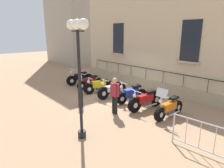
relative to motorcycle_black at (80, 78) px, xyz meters
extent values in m
plane|color=#9E7A5B|center=(-0.13, 3.66, -0.47)|extent=(60.00, 60.00, 0.00)
cube|color=#C6B28E|center=(-3.11, 3.66, 2.70)|extent=(0.60, 12.61, 6.33)
cube|color=tan|center=(-2.73, 3.66, -0.14)|extent=(0.20, 12.61, 0.65)
cube|color=black|center=(-2.79, 6.43, 2.69)|extent=(0.06, 1.06, 2.10)
cube|color=tan|center=(-2.71, 6.43, 1.59)|extent=(0.24, 1.26, 0.10)
cube|color=black|center=(-2.79, 0.88, 2.69)|extent=(0.06, 1.06, 2.10)
cube|color=tan|center=(-2.71, 0.88, 1.59)|extent=(0.24, 1.26, 0.10)
cube|color=black|center=(-2.69, 3.66, 0.89)|extent=(0.03, 10.60, 0.03)
cylinder|color=black|center=(-2.69, -1.64, 0.54)|extent=(0.02, 0.02, 0.70)
cylinder|color=black|center=(-2.69, -0.32, 0.54)|extent=(0.02, 0.02, 0.70)
cylinder|color=black|center=(-2.69, 1.01, 0.54)|extent=(0.02, 0.02, 0.70)
cylinder|color=black|center=(-2.69, 2.33, 0.54)|extent=(0.02, 0.02, 0.70)
cylinder|color=black|center=(-2.69, 3.66, 0.54)|extent=(0.02, 0.02, 0.70)
cylinder|color=black|center=(-2.69, 4.98, 0.54)|extent=(0.02, 0.02, 0.70)
cylinder|color=black|center=(-2.69, 6.30, 0.54)|extent=(0.02, 0.02, 0.70)
cylinder|color=black|center=(-2.69, 7.63, 0.54)|extent=(0.02, 0.02, 0.70)
cylinder|color=black|center=(0.61, -0.11, -0.11)|extent=(0.72, 0.23, 0.71)
cylinder|color=silver|center=(0.61, -0.11, -0.11)|extent=(0.27, 0.17, 0.25)
cylinder|color=black|center=(-0.64, 0.11, -0.11)|extent=(0.72, 0.23, 0.71)
cylinder|color=silver|center=(-0.64, 0.11, -0.11)|extent=(0.27, 0.17, 0.25)
cube|color=black|center=(0.03, -0.01, 0.13)|extent=(0.75, 0.44, 0.40)
cube|color=#4C4C51|center=(-0.07, 0.01, -0.14)|extent=(0.46, 0.32, 0.25)
cube|color=black|center=(-0.26, 0.04, 0.36)|extent=(0.44, 0.35, 0.10)
cylinder|color=silver|center=(0.56, -0.10, 0.27)|extent=(0.17, 0.09, 0.76)
cylinder|color=silver|center=(0.51, -0.09, 0.64)|extent=(0.16, 0.70, 0.04)
sphere|color=white|center=(0.63, -0.11, 0.46)|extent=(0.16, 0.16, 0.16)
cylinder|color=silver|center=(-0.16, 0.20, -0.27)|extent=(0.64, 0.19, 0.08)
cylinder|color=black|center=(0.68, 1.27, -0.16)|extent=(0.60, 0.12, 0.60)
cylinder|color=silver|center=(0.68, 1.27, -0.16)|extent=(0.21, 0.13, 0.21)
cylinder|color=black|center=(-0.77, 1.22, -0.16)|extent=(0.60, 0.12, 0.60)
cylinder|color=silver|center=(-0.77, 1.22, -0.16)|extent=(0.21, 0.13, 0.21)
cube|color=maroon|center=(0.01, 1.25, 0.07)|extent=(0.82, 0.31, 0.38)
cube|color=#4C4C51|center=(-0.09, 1.25, -0.19)|extent=(0.49, 0.25, 0.21)
cube|color=black|center=(-0.33, 1.24, 0.28)|extent=(0.46, 0.27, 0.10)
cylinder|color=silver|center=(0.63, 1.27, 0.20)|extent=(0.16, 0.06, 0.74)
cylinder|color=silver|center=(0.58, 1.27, 0.57)|extent=(0.06, 0.64, 0.04)
sphere|color=white|center=(0.70, 1.27, 0.39)|extent=(0.16, 0.16, 0.16)
cylinder|color=silver|center=(-0.25, 1.40, -0.30)|extent=(0.73, 0.10, 0.08)
cylinder|color=black|center=(0.78, 2.26, -0.14)|extent=(0.67, 0.31, 0.65)
cylinder|color=silver|center=(0.78, 2.26, -0.14)|extent=(0.26, 0.23, 0.23)
cylinder|color=black|center=(-0.55, 2.59, -0.14)|extent=(0.67, 0.31, 0.65)
cylinder|color=silver|center=(-0.55, 2.59, -0.14)|extent=(0.26, 0.23, 0.23)
cube|color=gold|center=(0.16, 2.41, 0.09)|extent=(0.90, 0.49, 0.38)
cube|color=#4C4C51|center=(0.06, 2.44, -0.17)|extent=(0.55, 0.35, 0.23)
cube|color=black|center=(-0.18, 2.50, 0.25)|extent=(0.53, 0.37, 0.10)
cylinder|color=silver|center=(0.73, 2.27, 0.17)|extent=(0.17, 0.10, 0.63)
cylinder|color=silver|center=(0.68, 2.28, 0.49)|extent=(0.19, 0.63, 0.04)
sphere|color=white|center=(0.80, 2.25, 0.31)|extent=(0.16, 0.16, 0.16)
cylinder|color=silver|center=(-0.06, 2.63, -0.29)|extent=(0.76, 0.26, 0.08)
cylinder|color=black|center=(0.75, 3.59, -0.11)|extent=(0.71, 0.14, 0.71)
cylinder|color=silver|center=(0.75, 3.59, -0.11)|extent=(0.25, 0.16, 0.25)
cylinder|color=black|center=(-0.54, 3.61, -0.11)|extent=(0.71, 0.14, 0.71)
cylinder|color=silver|center=(-0.54, 3.61, -0.11)|extent=(0.25, 0.16, 0.25)
cube|color=silver|center=(0.15, 3.60, 0.08)|extent=(0.72, 0.35, 0.29)
cube|color=#4C4C51|center=(0.05, 3.60, -0.14)|extent=(0.43, 0.27, 0.25)
cube|color=black|center=(-0.15, 3.61, 0.37)|extent=(0.41, 0.31, 0.10)
cylinder|color=silver|center=(0.70, 3.59, 0.26)|extent=(0.16, 0.06, 0.74)
cylinder|color=silver|center=(0.65, 3.60, 0.62)|extent=(0.05, 0.74, 0.04)
sphere|color=white|center=(0.77, 3.59, 0.44)|extent=(0.16, 0.16, 0.16)
cylinder|color=silver|center=(-0.07, 3.79, -0.27)|extent=(0.65, 0.09, 0.08)
cylinder|color=black|center=(0.49, 4.79, -0.15)|extent=(0.63, 0.21, 0.62)
cylinder|color=silver|center=(0.49, 4.79, -0.15)|extent=(0.24, 0.17, 0.22)
cylinder|color=black|center=(-0.79, 5.00, -0.15)|extent=(0.63, 0.21, 0.62)
cylinder|color=silver|center=(-0.79, 5.00, -0.15)|extent=(0.24, 0.17, 0.22)
cube|color=#1E389E|center=(-0.10, 4.89, 0.08)|extent=(0.84, 0.43, 0.39)
cube|color=#4C4C51|center=(-0.20, 4.90, -0.18)|extent=(0.51, 0.32, 0.22)
cube|color=black|center=(-0.43, 4.94, 0.37)|extent=(0.49, 0.34, 0.10)
cylinder|color=silver|center=(0.44, 4.80, 0.25)|extent=(0.17, 0.08, 0.81)
cylinder|color=silver|center=(0.40, 4.81, 0.65)|extent=(0.14, 0.67, 0.04)
sphere|color=white|center=(0.51, 4.79, 0.47)|extent=(0.16, 0.16, 0.16)
cylinder|color=silver|center=(-0.32, 5.09, -0.29)|extent=(0.73, 0.20, 0.08)
cylinder|color=black|center=(0.75, 5.93, -0.11)|extent=(0.73, 0.21, 0.72)
cylinder|color=silver|center=(0.75, 5.93, -0.11)|extent=(0.26, 0.19, 0.25)
cylinder|color=black|center=(-0.64, 6.06, -0.11)|extent=(0.73, 0.21, 0.72)
cylinder|color=silver|center=(-0.64, 6.06, -0.11)|extent=(0.26, 0.19, 0.25)
cube|color=red|center=(0.10, 5.99, 0.10)|extent=(0.88, 0.35, 0.33)
cube|color=#4C4C51|center=(0.00, 6.00, -0.14)|extent=(0.53, 0.26, 0.25)
cube|color=black|center=(-0.25, 6.03, 0.36)|extent=(0.50, 0.29, 0.10)
cylinder|color=silver|center=(0.70, 5.94, 0.21)|extent=(0.16, 0.07, 0.64)
cylinder|color=silver|center=(0.65, 5.94, 0.53)|extent=(0.09, 0.59, 0.04)
sphere|color=white|center=(0.77, 5.93, 0.35)|extent=(0.16, 0.16, 0.16)
cylinder|color=silver|center=(-0.15, 6.16, -0.27)|extent=(0.78, 0.15, 0.08)
cylinder|color=black|center=(0.64, 7.26, -0.16)|extent=(0.61, 0.15, 0.61)
cylinder|color=silver|center=(0.64, 7.26, -0.16)|extent=(0.21, 0.17, 0.21)
cylinder|color=black|center=(-0.66, 7.26, -0.16)|extent=(0.61, 0.15, 0.61)
cylinder|color=silver|center=(-0.66, 7.26, -0.16)|extent=(0.21, 0.17, 0.21)
cube|color=orange|center=(0.04, 7.26, 0.04)|extent=(0.83, 0.28, 0.33)
cube|color=#4C4C51|center=(-0.06, 7.26, -0.19)|extent=(0.50, 0.22, 0.21)
cube|color=black|center=(-0.30, 7.26, 0.35)|extent=(0.46, 0.25, 0.10)
cylinder|color=silver|center=(0.59, 7.26, 0.22)|extent=(0.16, 0.06, 0.78)
cylinder|color=silver|center=(0.54, 7.26, 0.61)|extent=(0.04, 0.61, 0.04)
sphere|color=white|center=(0.66, 7.26, 0.43)|extent=(0.16, 0.16, 0.16)
cylinder|color=silver|center=(-0.21, 7.41, -0.30)|extent=(0.74, 0.08, 0.08)
cube|color=silver|center=(0.60, 7.26, 0.76)|extent=(0.12, 0.50, 0.36)
cylinder|color=black|center=(3.78, 6.26, -0.35)|extent=(0.28, 0.28, 0.24)
cylinder|color=black|center=(3.78, 6.26, 1.42)|extent=(0.10, 0.10, 3.77)
sphere|color=white|center=(3.78, 6.26, 3.35)|extent=(0.33, 0.33, 0.33)
cylinder|color=black|center=(3.78, 6.08, 3.15)|extent=(0.04, 0.35, 0.04)
sphere|color=white|center=(3.78, 5.91, 3.35)|extent=(0.33, 0.33, 0.33)
cylinder|color=black|center=(3.78, 6.43, 3.15)|extent=(0.04, 0.35, 0.04)
sphere|color=white|center=(3.78, 6.61, 3.35)|extent=(0.33, 0.33, 0.33)
cylinder|color=#B7B7BF|center=(1.65, 8.52, 0.06)|extent=(0.05, 0.05, 1.05)
cylinder|color=#B7B7BF|center=(1.55, 9.58, 0.55)|extent=(0.26, 2.12, 0.04)
cylinder|color=#B7B7BF|center=(1.55, 9.58, -0.32)|extent=(0.26, 2.12, 0.04)
cylinder|color=#B7B7BF|center=(1.61, 8.95, 0.13)|extent=(0.02, 0.02, 0.87)
cylinder|color=#B7B7BF|center=(1.57, 9.37, 0.13)|extent=(0.02, 0.02, 0.87)
cylinder|color=#B7B7BF|center=(1.52, 9.79, 0.13)|extent=(0.02, 0.02, 0.87)
cylinder|color=black|center=(2.27, 3.75, -0.03)|extent=(0.23, 0.23, 0.87)
sphere|color=black|center=(2.27, 3.75, 0.45)|extent=(0.21, 0.21, 0.21)
cylinder|color=black|center=(1.53, 5.35, -0.05)|extent=(0.14, 0.14, 0.83)
cylinder|color=black|center=(1.52, 5.51, -0.05)|extent=(0.14, 0.14, 0.83)
cube|color=maroon|center=(1.52, 5.43, 0.65)|extent=(0.23, 0.37, 0.59)
sphere|color=tan|center=(1.52, 5.43, 1.09)|extent=(0.22, 0.22, 0.22)
cylinder|color=maroon|center=(1.53, 5.21, 0.68)|extent=(0.09, 0.09, 0.56)
cylinder|color=maroon|center=(1.52, 5.65, 0.68)|extent=(0.09, 0.09, 0.56)
cube|color=#9E9384|center=(-5.44, -9.74, 6.52)|extent=(4.49, 6.82, 13.97)
camera|label=1|loc=(7.05, 11.71, 3.12)|focal=31.66mm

